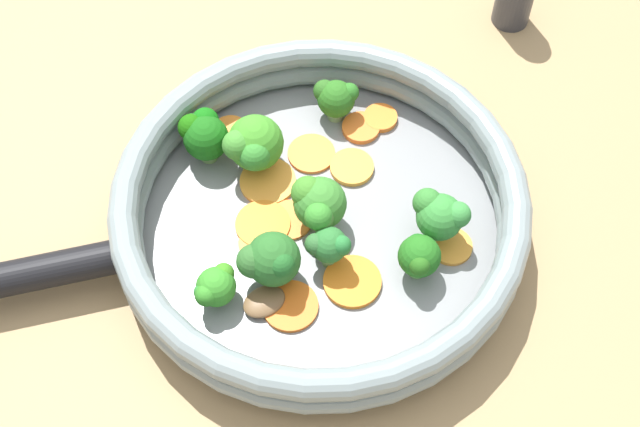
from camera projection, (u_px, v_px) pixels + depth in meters
ground_plane at (320, 233)px, 0.74m from camera, size 4.00×4.00×0.00m
skillet at (320, 228)px, 0.73m from camera, size 0.31×0.31×0.01m
skillet_rim_wall at (320, 208)px, 0.71m from camera, size 0.33×0.33×0.05m
skillet_rivet_left at (138, 222)px, 0.72m from camera, size 0.01×0.01×0.01m
skillet_rivet_right at (149, 294)px, 0.69m from camera, size 0.01×0.01×0.01m
carrot_slice_0 at (290, 306)px, 0.68m from camera, size 0.06×0.06×0.00m
carrot_slice_1 at (451, 246)px, 0.71m from camera, size 0.05×0.05×0.00m
carrot_slice_2 at (289, 220)px, 0.73m from camera, size 0.05×0.05×0.00m
carrot_slice_3 at (240, 140)px, 0.77m from camera, size 0.04×0.04×0.01m
carrot_slice_4 at (381, 118)px, 0.78m from camera, size 0.03×0.03×0.01m
carrot_slice_5 at (355, 169)px, 0.75m from camera, size 0.05×0.05×0.00m
carrot_slice_6 at (258, 243)px, 0.71m from camera, size 0.04×0.04×0.00m
carrot_slice_7 at (263, 225)px, 0.72m from camera, size 0.06×0.06×0.00m
carrot_slice_8 at (230, 131)px, 0.77m from camera, size 0.03×0.03×0.01m
carrot_slice_9 at (311, 154)px, 0.76m from camera, size 0.06×0.06×0.00m
carrot_slice_10 at (268, 181)px, 0.75m from camera, size 0.06×0.06×0.00m
carrot_slice_11 at (361, 128)px, 0.78m from camera, size 0.04×0.04×0.01m
carrot_slice_12 at (352, 282)px, 0.70m from camera, size 0.05×0.05×0.00m
broccoli_floret_0 at (440, 215)px, 0.69m from camera, size 0.04×0.05×0.05m
broccoli_floret_1 at (271, 261)px, 0.67m from camera, size 0.04×0.05×0.05m
broccoli_floret_2 at (336, 98)px, 0.77m from camera, size 0.03×0.04×0.04m
broccoli_floret_3 at (253, 145)px, 0.73m from camera, size 0.05×0.05×0.05m
broccoli_floret_4 at (419, 256)px, 0.68m from camera, size 0.04×0.03×0.04m
broccoli_floret_5 at (329, 246)px, 0.68m from camera, size 0.03×0.04×0.04m
broccoli_floret_6 at (203, 134)px, 0.74m from camera, size 0.04×0.04×0.05m
broccoli_floret_7 at (215, 287)px, 0.67m from camera, size 0.04×0.03×0.04m
broccoli_floret_8 at (320, 207)px, 0.70m from camera, size 0.05×0.05×0.05m
mushroom_piece_0 at (264, 302)px, 0.68m from camera, size 0.04×0.04×0.01m
mushroom_piece_1 at (319, 194)px, 0.74m from camera, size 0.03×0.03×0.01m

